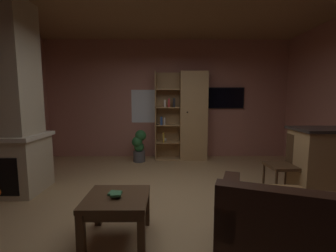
{
  "coord_description": "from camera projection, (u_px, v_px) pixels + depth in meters",
  "views": [
    {
      "loc": [
        -0.02,
        -2.88,
        1.44
      ],
      "look_at": [
        0.0,
        0.4,
        1.05
      ],
      "focal_mm": 23.89,
      "sensor_mm": 36.0,
      "label": 1
    }
  ],
  "objects": [
    {
      "name": "floor",
      "position": [
        168.0,
        207.0,
        3.03
      ],
      "size": [
        5.94,
        5.44,
        0.02
      ],
      "primitive_type": "cube",
      "color": "tan",
      "rests_on": "ground"
    },
    {
      "name": "wall_back",
      "position": [
        167.0,
        100.0,
        5.59
      ],
      "size": [
        6.06,
        0.06,
        2.89
      ],
      "primitive_type": "cube",
      "color": "#AD7060",
      "rests_on": "ground"
    },
    {
      "name": "window_pane_back",
      "position": [
        146.0,
        106.0,
        5.57
      ],
      "size": [
        0.73,
        0.01,
        0.81
      ],
      "primitive_type": "cube",
      "color": "white"
    },
    {
      "name": "stone_fireplace",
      "position": [
        8.0,
        108.0,
        3.38
      ],
      "size": [
        0.97,
        0.81,
        2.89
      ],
      "color": "#BCAD8E",
      "rests_on": "ground"
    },
    {
      "name": "bookshelf_cabinet",
      "position": [
        190.0,
        116.0,
        5.37
      ],
      "size": [
        1.24,
        0.41,
        2.09
      ],
      "color": "tan",
      "rests_on": "ground"
    },
    {
      "name": "leather_couch",
      "position": [
        319.0,
        244.0,
        1.74
      ],
      "size": [
        1.75,
        1.35,
        0.84
      ],
      "color": "#382116",
      "rests_on": "ground"
    },
    {
      "name": "coffee_table",
      "position": [
        117.0,
        205.0,
        2.29
      ],
      "size": [
        0.64,
        0.6,
        0.46
      ],
      "color": "#4C331E",
      "rests_on": "ground"
    },
    {
      "name": "table_book_0",
      "position": [
        115.0,
        193.0,
        2.31
      ],
      "size": [
        0.14,
        0.12,
        0.03
      ],
      "primitive_type": "cube",
      "rotation": [
        0.0,
        0.0,
        -0.17
      ],
      "color": "#387247",
      "rests_on": "coffee_table"
    },
    {
      "name": "table_book_1",
      "position": [
        116.0,
        194.0,
        2.23
      ],
      "size": [
        0.11,
        0.1,
        0.02
      ],
      "primitive_type": "cube",
      "rotation": [
        0.0,
        0.0,
        0.09
      ],
      "color": "#387247",
      "rests_on": "coffee_table"
    },
    {
      "name": "dining_chair",
      "position": [
        288.0,
        161.0,
        3.31
      ],
      "size": [
        0.44,
        0.44,
        0.92
      ],
      "color": "#4C331E",
      "rests_on": "ground"
    },
    {
      "name": "potted_floor_plant",
      "position": [
        139.0,
        146.0,
        5.18
      ],
      "size": [
        0.33,
        0.29,
        0.74
      ],
      "color": "#4C4C51",
      "rests_on": "ground"
    },
    {
      "name": "wall_mounted_tv",
      "position": [
        225.0,
        98.0,
        5.53
      ],
      "size": [
        0.91,
        0.06,
        0.51
      ],
      "color": "black"
    }
  ]
}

